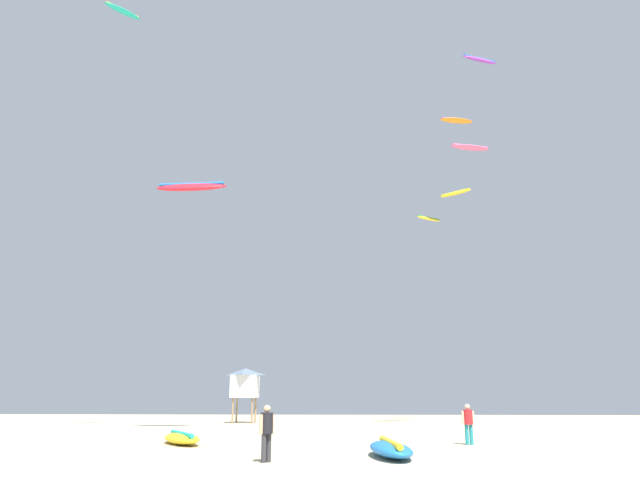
{
  "coord_description": "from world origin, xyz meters",
  "views": [
    {
      "loc": [
        1.87,
        -13.75,
        1.7
      ],
      "look_at": [
        0.0,
        14.97,
        9.68
      ],
      "focal_mm": 32.54,
      "sensor_mm": 36.0,
      "label": 1
    }
  ],
  "objects_px": {
    "kite_grounded_mid": "(390,449)",
    "lifeguard_tower": "(245,383)",
    "person_midground": "(468,421)",
    "kite_aloft_4": "(429,219)",
    "kite_aloft_5": "(470,147)",
    "person_foreground": "(267,429)",
    "kite_aloft_6": "(455,193)",
    "kite_aloft_3": "(457,121)",
    "kite_aloft_1": "(123,11)",
    "kite_aloft_2": "(480,60)",
    "kite_aloft_0": "(191,187)",
    "kite_grounded_near": "(181,438)"
  },
  "relations": [
    {
      "from": "kite_grounded_mid",
      "to": "lifeguard_tower",
      "type": "relative_size",
      "value": 1.06
    },
    {
      "from": "person_midground",
      "to": "kite_aloft_4",
      "type": "height_order",
      "value": "kite_aloft_4"
    },
    {
      "from": "kite_grounded_mid",
      "to": "kite_aloft_5",
      "type": "height_order",
      "value": "kite_aloft_5"
    },
    {
      "from": "person_foreground",
      "to": "kite_aloft_4",
      "type": "height_order",
      "value": "kite_aloft_4"
    },
    {
      "from": "person_foreground",
      "to": "kite_aloft_6",
      "type": "distance_m",
      "value": 41.81
    },
    {
      "from": "kite_aloft_3",
      "to": "kite_aloft_4",
      "type": "relative_size",
      "value": 1.12
    },
    {
      "from": "person_foreground",
      "to": "kite_aloft_3",
      "type": "xyz_separation_m",
      "value": [
        9.93,
        20.62,
        19.98
      ]
    },
    {
      "from": "kite_aloft_3",
      "to": "kite_aloft_5",
      "type": "bearing_deg",
      "value": 72.01
    },
    {
      "from": "kite_aloft_1",
      "to": "kite_aloft_2",
      "type": "bearing_deg",
      "value": 14.97
    },
    {
      "from": "person_midground",
      "to": "kite_aloft_6",
      "type": "relative_size",
      "value": 0.5
    },
    {
      "from": "person_foreground",
      "to": "kite_aloft_0",
      "type": "height_order",
      "value": "kite_aloft_0"
    },
    {
      "from": "kite_aloft_3",
      "to": "kite_aloft_5",
      "type": "distance_m",
      "value": 7.57
    },
    {
      "from": "lifeguard_tower",
      "to": "kite_aloft_2",
      "type": "relative_size",
      "value": 1.39
    },
    {
      "from": "person_midground",
      "to": "lifeguard_tower",
      "type": "height_order",
      "value": "lifeguard_tower"
    },
    {
      "from": "kite_grounded_mid",
      "to": "lifeguard_tower",
      "type": "distance_m",
      "value": 29.25
    },
    {
      "from": "person_midground",
      "to": "kite_aloft_4",
      "type": "xyz_separation_m",
      "value": [
        1.38,
        19.34,
        14.57
      ]
    },
    {
      "from": "kite_aloft_4",
      "to": "kite_aloft_6",
      "type": "bearing_deg",
      "value": 66.06
    },
    {
      "from": "lifeguard_tower",
      "to": "kite_aloft_4",
      "type": "bearing_deg",
      "value": -10.1
    },
    {
      "from": "kite_grounded_near",
      "to": "kite_aloft_2",
      "type": "height_order",
      "value": "kite_aloft_2"
    },
    {
      "from": "kite_aloft_0",
      "to": "person_midground",
      "type": "bearing_deg",
      "value": -30.65
    },
    {
      "from": "person_midground",
      "to": "kite_aloft_2",
      "type": "height_order",
      "value": "kite_aloft_2"
    },
    {
      "from": "kite_aloft_1",
      "to": "kite_aloft_3",
      "type": "bearing_deg",
      "value": 15.69
    },
    {
      "from": "lifeguard_tower",
      "to": "kite_aloft_2",
      "type": "bearing_deg",
      "value": -24.53
    },
    {
      "from": "person_midground",
      "to": "kite_aloft_2",
      "type": "distance_m",
      "value": 28.88
    },
    {
      "from": "kite_aloft_4",
      "to": "kite_aloft_1",
      "type": "bearing_deg",
      "value": -149.55
    },
    {
      "from": "kite_aloft_2",
      "to": "kite_aloft_6",
      "type": "bearing_deg",
      "value": 89.5
    },
    {
      "from": "kite_grounded_near",
      "to": "kite_aloft_2",
      "type": "xyz_separation_m",
      "value": [
        16.45,
        14.07,
        25.65
      ]
    },
    {
      "from": "kite_grounded_mid",
      "to": "kite_aloft_5",
      "type": "relative_size",
      "value": 1.24
    },
    {
      "from": "lifeguard_tower",
      "to": "kite_aloft_3",
      "type": "bearing_deg",
      "value": -27.83
    },
    {
      "from": "kite_aloft_1",
      "to": "person_foreground",
      "type": "bearing_deg",
      "value": -49.16
    },
    {
      "from": "lifeguard_tower",
      "to": "kite_aloft_1",
      "type": "height_order",
      "value": "kite_aloft_1"
    },
    {
      "from": "kite_aloft_0",
      "to": "kite_aloft_3",
      "type": "height_order",
      "value": "kite_aloft_3"
    },
    {
      "from": "kite_aloft_0",
      "to": "kite_aloft_3",
      "type": "xyz_separation_m",
      "value": [
        17.44,
        4.79,
        6.41
      ]
    },
    {
      "from": "kite_aloft_4",
      "to": "kite_aloft_6",
      "type": "xyz_separation_m",
      "value": [
        3.69,
        8.31,
        5.07
      ]
    },
    {
      "from": "person_midground",
      "to": "kite_aloft_6",
      "type": "xyz_separation_m",
      "value": [
        5.07,
        27.65,
        19.64
      ]
    },
    {
      "from": "person_foreground",
      "to": "kite_grounded_near",
      "type": "bearing_deg",
      "value": 165.52
    },
    {
      "from": "kite_grounded_near",
      "to": "lifeguard_tower",
      "type": "distance_m",
      "value": 22.64
    },
    {
      "from": "kite_aloft_4",
      "to": "kite_grounded_mid",
      "type": "bearing_deg",
      "value": -100.92
    },
    {
      "from": "kite_grounded_mid",
      "to": "kite_aloft_2",
      "type": "xyz_separation_m",
      "value": [
        8.35,
        19.06,
        25.64
      ]
    },
    {
      "from": "kite_aloft_0",
      "to": "kite_aloft_2",
      "type": "bearing_deg",
      "value": 14.48
    },
    {
      "from": "kite_aloft_2",
      "to": "kite_grounded_mid",
      "type": "bearing_deg",
      "value": -113.65
    },
    {
      "from": "person_foreground",
      "to": "kite_aloft_6",
      "type": "relative_size",
      "value": 0.5
    },
    {
      "from": "lifeguard_tower",
      "to": "kite_aloft_0",
      "type": "relative_size",
      "value": 0.93
    },
    {
      "from": "kite_aloft_3",
      "to": "kite_grounded_mid",
      "type": "bearing_deg",
      "value": -108.57
    },
    {
      "from": "kite_grounded_near",
      "to": "kite_aloft_2",
      "type": "bearing_deg",
      "value": 40.53
    },
    {
      "from": "lifeguard_tower",
      "to": "kite_aloft_4",
      "type": "height_order",
      "value": "kite_aloft_4"
    },
    {
      "from": "kite_grounded_near",
      "to": "kite_aloft_4",
      "type": "xyz_separation_m",
      "value": [
        12.89,
        19.78,
        15.25
      ]
    },
    {
      "from": "kite_aloft_3",
      "to": "kite_aloft_6",
      "type": "bearing_deg",
      "value": 81.43
    },
    {
      "from": "kite_grounded_near",
      "to": "kite_aloft_0",
      "type": "bearing_deg",
      "value": 108.46
    },
    {
      "from": "kite_grounded_mid",
      "to": "kite_aloft_5",
      "type": "xyz_separation_m",
      "value": [
        8.63,
        25.94,
        21.75
      ]
    }
  ]
}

